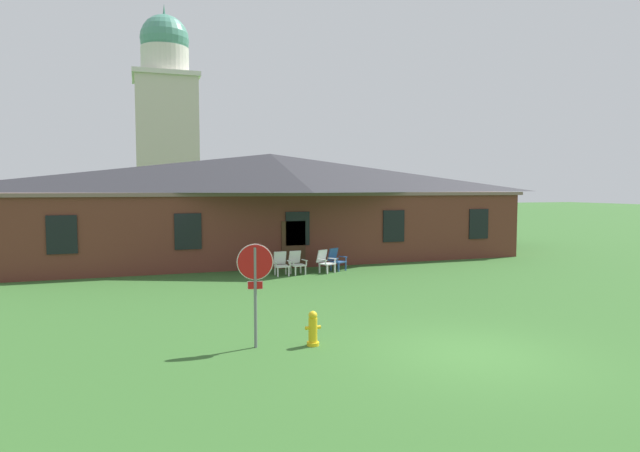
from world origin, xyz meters
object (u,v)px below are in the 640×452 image
object	(u,v)px
lawn_chair_left_end	(297,262)
fire_hydrant	(313,329)
lawn_chair_near_door	(281,263)
lawn_chair_right_end	(336,259)
lawn_chair_by_porch	(256,262)
lawn_chair_middle	(325,261)
stop_sign	(255,275)

from	to	relation	value
lawn_chair_left_end	fire_hydrant	distance (m)	10.01
lawn_chair_near_door	fire_hydrant	world-z (taller)	lawn_chair_near_door
lawn_chair_right_end	lawn_chair_left_end	bearing A→B (deg)	-168.21
lawn_chair_by_porch	lawn_chair_near_door	xyz separation A→B (m)	(0.94, -0.49, 0.00)
lawn_chair_middle	lawn_chair_right_end	bearing A→B (deg)	31.79
lawn_chair_left_end	lawn_chair_right_end	bearing A→B (deg)	11.79
lawn_chair_by_porch	lawn_chair_right_end	bearing A→B (deg)	-0.64
stop_sign	lawn_chair_near_door	xyz separation A→B (m)	(3.06, 9.36, -1.13)
lawn_chair_left_end	lawn_chair_right_end	distance (m)	1.94
stop_sign	lawn_chair_left_end	size ratio (longest dim) A/B	2.43
stop_sign	lawn_chair_near_door	distance (m)	9.91
lawn_chair_middle	lawn_chair_right_end	xyz separation A→B (m)	(0.65, 0.41, 0.00)
lawn_chair_left_end	lawn_chair_middle	distance (m)	1.24
lawn_chair_by_porch	fire_hydrant	bearing A→B (deg)	-94.86
fire_hydrant	lawn_chair_by_porch	bearing A→B (deg)	85.14
fire_hydrant	stop_sign	bearing A→B (deg)	167.41
lawn_chair_by_porch	lawn_chair_near_door	world-z (taller)	same
lawn_chair_by_porch	lawn_chair_middle	bearing A→B (deg)	-8.81
stop_sign	lawn_chair_near_door	world-z (taller)	stop_sign
fire_hydrant	lawn_chair_right_end	bearing A→B (deg)	66.52
stop_sign	lawn_chair_left_end	distance (m)	10.20
lawn_chair_middle	lawn_chair_right_end	size ratio (longest dim) A/B	1.00
stop_sign	lawn_chair_right_end	distance (m)	11.37
lawn_chair_left_end	lawn_chair_middle	world-z (taller)	same
lawn_chair_near_door	lawn_chair_left_end	distance (m)	0.68
stop_sign	lawn_chair_left_end	xyz separation A→B (m)	(3.74, 9.42, -1.13)
lawn_chair_right_end	lawn_chair_middle	bearing A→B (deg)	-148.21
lawn_chair_by_porch	lawn_chair_left_end	size ratio (longest dim) A/B	1.00
lawn_chair_left_end	fire_hydrant	xyz separation A→B (m)	(-2.49, -9.70, -0.12)
lawn_chair_by_porch	lawn_chair_left_end	world-z (taller)	same
stop_sign	fire_hydrant	size ratio (longest dim) A/B	2.94
fire_hydrant	lawn_chair_left_end	bearing A→B (deg)	75.60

